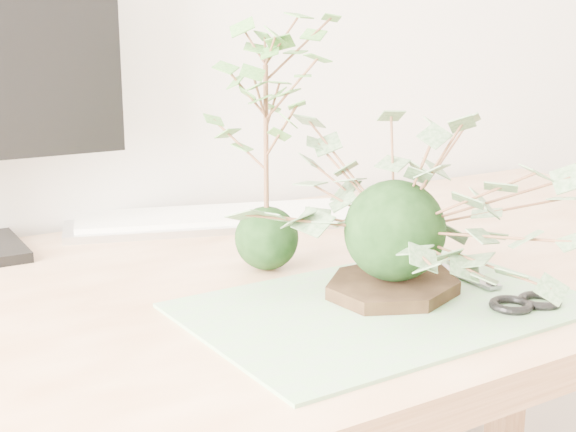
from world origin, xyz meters
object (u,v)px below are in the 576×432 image
object	(u,v)px
maple_kokedama	(266,82)
desk	(285,341)
ivy_kokedama	(396,184)
keyboard	(224,218)

from	to	relation	value
maple_kokedama	desk	bearing A→B (deg)	-77.92
ivy_kokedama	maple_kokedama	size ratio (longest dim) A/B	1.17
desk	keyboard	xyz separation A→B (m)	(0.05, 0.26, 0.10)
ivy_kokedama	keyboard	size ratio (longest dim) A/B	0.79
keyboard	ivy_kokedama	bearing A→B (deg)	-69.59
maple_kokedama	keyboard	xyz separation A→B (m)	(0.06, 0.23, -0.23)
desk	maple_kokedama	distance (m)	0.32
ivy_kokedama	keyboard	bearing A→B (deg)	91.66
ivy_kokedama	desk	bearing A→B (deg)	116.64
desk	ivy_kokedama	size ratio (longest dim) A/B	4.08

